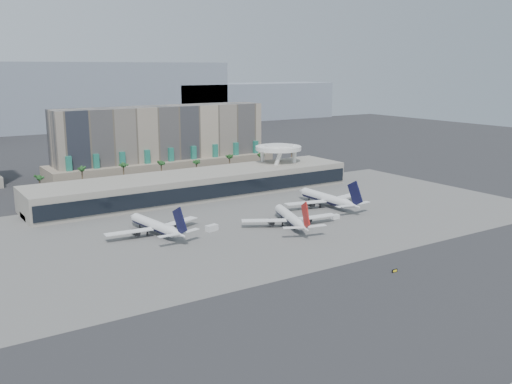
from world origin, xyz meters
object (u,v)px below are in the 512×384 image
airliner_left (155,226)px  service_vehicle_a (212,228)px  airliner_right (327,198)px  taxiway_sign (395,271)px  airliner_centre (291,218)px  service_vehicle_b (335,217)px

airliner_left → service_vehicle_a: airliner_left is taller
airliner_right → taxiway_sign: airliner_right is taller
airliner_centre → taxiway_sign: size_ratio=18.01×
service_vehicle_b → service_vehicle_a: bearing=166.9°
airliner_right → service_vehicle_b: size_ratio=12.47×
airliner_left → airliner_centre: size_ratio=1.03×
airliner_centre → taxiway_sign: 62.49m
airliner_left → airliner_right: 86.73m
taxiway_sign → airliner_right: bearing=62.5°
service_vehicle_b → taxiway_sign: size_ratio=1.60×
airliner_left → airliner_right: size_ratio=0.93×
airliner_right → airliner_left: bearing=179.4°
airliner_left → taxiway_sign: airliner_left is taller
service_vehicle_b → taxiway_sign: service_vehicle_b is taller
airliner_right → service_vehicle_b: (-11.42, -19.23, -3.05)m
service_vehicle_a → taxiway_sign: service_vehicle_a is taller
airliner_centre → service_vehicle_b: airliner_centre is taller
airliner_right → taxiway_sign: size_ratio=19.98×
airliner_centre → service_vehicle_b: bearing=15.3°
airliner_right → service_vehicle_a: bearing=-174.2°
airliner_right → taxiway_sign: 89.40m
airliner_left → service_vehicle_a: size_ratio=8.30×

